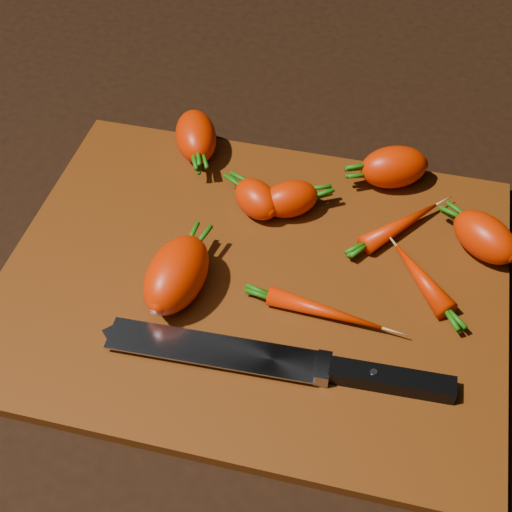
# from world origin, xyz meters

# --- Properties ---
(ground) EXTENTS (2.00, 2.00, 0.01)m
(ground) POSITION_xyz_m (0.00, 0.00, -0.01)
(ground) COLOR black
(cutting_board) EXTENTS (0.50, 0.40, 0.01)m
(cutting_board) POSITION_xyz_m (0.00, 0.00, 0.01)
(cutting_board) COLOR #4E240A
(cutting_board) RESTS_ON ground
(carrot_0) EXTENTS (0.07, 0.07, 0.04)m
(carrot_0) POSITION_xyz_m (-0.02, 0.09, 0.03)
(carrot_0) COLOR red
(carrot_0) RESTS_ON cutting_board
(carrot_1) EXTENTS (0.07, 0.09, 0.05)m
(carrot_1) POSITION_xyz_m (-0.11, 0.17, 0.04)
(carrot_1) COLOR red
(carrot_1) RESTS_ON cutting_board
(carrot_2) EXTENTS (0.07, 0.10, 0.05)m
(carrot_2) POSITION_xyz_m (-0.07, -0.04, 0.04)
(carrot_2) COLOR red
(carrot_2) RESTS_ON cutting_board
(carrot_3) EXTENTS (0.09, 0.07, 0.05)m
(carrot_3) POSITION_xyz_m (0.12, 0.17, 0.04)
(carrot_3) COLOR red
(carrot_3) RESTS_ON cutting_board
(carrot_4) EXTENTS (0.07, 0.07, 0.04)m
(carrot_4) POSITION_xyz_m (0.02, 0.10, 0.03)
(carrot_4) COLOR red
(carrot_4) RESTS_ON cutting_board
(carrot_5) EXTENTS (0.08, 0.08, 0.04)m
(carrot_5) POSITION_xyz_m (0.22, 0.09, 0.03)
(carrot_5) COLOR red
(carrot_5) RESTS_ON cutting_board
(carrot_6) EXTENTS (0.08, 0.09, 0.02)m
(carrot_6) POSITION_xyz_m (0.14, 0.10, 0.02)
(carrot_6) COLOR red
(carrot_6) RESTS_ON cutting_board
(carrot_7) EXTENTS (0.11, 0.03, 0.02)m
(carrot_7) POSITION_xyz_m (0.08, -0.04, 0.02)
(carrot_7) COLOR red
(carrot_7) RESTS_ON cutting_board
(carrot_8) EXTENTS (0.07, 0.09, 0.02)m
(carrot_8) POSITION_xyz_m (0.16, 0.03, 0.02)
(carrot_8) COLOR red
(carrot_8) RESTS_ON cutting_board
(knife) EXTENTS (0.32, 0.04, 0.02)m
(knife) POSITION_xyz_m (0.00, -0.10, 0.02)
(knife) COLOR gray
(knife) RESTS_ON cutting_board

